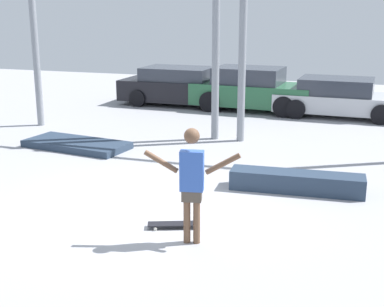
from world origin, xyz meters
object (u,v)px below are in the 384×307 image
(manual_pad, at_px, (77,144))
(parked_car_black, at_px, (181,87))
(skateboarder, at_px, (192,178))
(parked_car_green, at_px, (252,90))
(skateboard, at_px, (172,224))
(parked_car_silver, at_px, (339,98))
(grind_box, at_px, (297,182))

(manual_pad, relative_size, parked_car_black, 0.60)
(parked_car_black, bearing_deg, skateboarder, -68.56)
(skateboarder, height_order, parked_car_black, skateboarder)
(skateboarder, relative_size, parked_car_green, 0.42)
(skateboard, height_order, parked_car_silver, parked_car_silver)
(grind_box, xyz_separation_m, parked_car_black, (-5.34, 8.37, 0.47))
(parked_car_black, xyz_separation_m, parked_car_green, (2.68, -0.21, 0.05))
(parked_car_black, bearing_deg, manual_pad, -92.70)
(parked_car_green, xyz_separation_m, parked_car_silver, (2.96, -0.20, -0.11))
(skateboard, xyz_separation_m, parked_car_green, (-0.98, 10.61, 0.65))
(skateboard, xyz_separation_m, parked_car_black, (-3.66, 10.82, 0.60))
(skateboarder, distance_m, skateboard, 1.17)
(skateboard, relative_size, parked_car_black, 0.18)
(grind_box, bearing_deg, parked_car_green, 108.07)
(skateboard, bearing_deg, parked_car_black, 87.69)
(parked_car_silver, bearing_deg, parked_car_green, 178.26)
(parked_car_black, bearing_deg, skateboard, -70.09)
(skateboarder, relative_size, parked_car_black, 0.40)
(parked_car_silver, bearing_deg, grind_box, -90.06)
(skateboarder, bearing_deg, manual_pad, 124.95)
(grind_box, height_order, parked_car_silver, parked_car_silver)
(skateboarder, relative_size, parked_car_silver, 0.42)
(manual_pad, height_order, parked_car_silver, parked_car_silver)
(skateboard, height_order, parked_car_green, parked_car_green)
(grind_box, relative_size, parked_car_black, 0.57)
(parked_car_black, height_order, parked_car_silver, parked_car_black)
(grind_box, height_order, manual_pad, grind_box)
(skateboarder, bearing_deg, parked_car_silver, 71.40)
(skateboard, distance_m, manual_pad, 5.79)
(skateboard, bearing_deg, manual_pad, 114.39)
(skateboarder, bearing_deg, parked_car_black, 99.49)
(skateboard, xyz_separation_m, parked_car_silver, (1.98, 10.41, 0.54))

